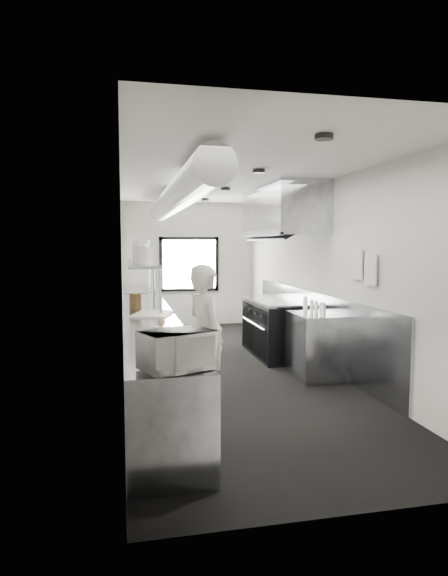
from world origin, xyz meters
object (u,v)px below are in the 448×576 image
line_cook (206,338)px  microwave (178,350)px  plate_stack_d (140,250)px  squeeze_bottle_b (321,309)px  squeeze_bottle_d (312,306)px  prep_counter (150,350)px  small_plate (161,327)px  far_work_table (140,312)px  knife_block (135,301)px  exhaust_hood (282,212)px  plate_stack_c (142,251)px  cutting_board (153,314)px  squeeze_bottle_a (324,310)px  pass_shelf (141,264)px  squeeze_bottle_c (316,308)px  deli_tub_a (143,349)px  range (278,327)px  deli_tub_b (144,339)px  plate_stack_b (140,254)px  bottle_station (317,345)px  squeeze_bottle_e (305,304)px  plate_stack_a (144,255)px

line_cook → microwave: (-0.49, -1.59, 0.23)m
plate_stack_d → squeeze_bottle_b: plate_stack_d is taller
squeeze_bottle_d → squeeze_bottle_b: bearing=-90.5°
prep_counter → small_plate: 0.98m
far_work_table → knife_block: size_ratio=5.32×
exhaust_hood → plate_stack_c: size_ratio=6.07×
prep_counter → cutting_board: bearing=73.1°
squeeze_bottle_a → pass_shelf: bearing=139.8°
knife_block → squeeze_bottle_c: knife_block is taller
microwave → deli_tub_a: size_ratio=3.84×
range → deli_tub_a: bearing=-124.8°
deli_tub_a → cutting_board: (0.24, 2.39, -0.04)m
deli_tub_b → deli_tub_a: bearing=-93.4°
plate_stack_b → pass_shelf: bearing=83.6°
plate_stack_c → prep_counter: bearing=-89.4°
cutting_board → squeeze_bottle_a: (2.22, -0.63, 0.08)m
squeeze_bottle_b → small_plate: bearing=-167.7°
bottle_station → microwave: microwave is taller
range → small_plate: range is taller
far_work_table → line_cook: size_ratio=0.73×
squeeze_bottle_a → squeeze_bottle_e: squeeze_bottle_e is taller
far_work_table → squeeze_bottle_e: size_ratio=6.08×
squeeze_bottle_c → squeeze_bottle_e: bearing=97.4°
plate_stack_a → plate_stack_c: 0.96m
squeeze_bottle_d → deli_tub_a: bearing=-138.5°
prep_counter → range: size_ratio=3.75×
prep_counter → plate_stack_a: (-0.02, 0.82, 1.25)m
plate_stack_b → squeeze_bottle_c: (2.35, -1.37, -0.73)m
far_work_table → squeeze_bottle_c: 4.56m
cutting_board → plate_stack_b: size_ratio=2.21×
prep_counter → knife_block: knife_block is taller
microwave → knife_block: microwave is taller
line_cook → pass_shelf: bearing=-4.9°
far_work_table → squeeze_bottle_e: 4.28m
range → knife_block: (-2.36, -0.37, 0.54)m
deli_tub_b → squeeze_bottle_d: squeeze_bottle_d is taller
prep_counter → cutting_board: cutting_board is taller
range → plate_stack_b: 2.59m
microwave → prep_counter: bearing=68.1°
microwave → pass_shelf: bearing=68.3°
prep_counter → cutting_board: size_ratio=9.40×
small_plate → plate_stack_c: size_ratio=0.53×
microwave → plate_stack_c: size_ratio=1.39×
line_cook → squeeze_bottle_d: size_ratio=9.90×
squeeze_bottle_b → squeeze_bottle_d: bearing=89.5°
plate_stack_a → squeeze_bottle_e: plate_stack_a is taller
pass_shelf → knife_block: size_ratio=13.31×
plate_stack_a → squeeze_bottle_e: bearing=-18.1°
exhaust_hood → squeeze_bottle_e: size_ratio=11.15×
squeeze_bottle_d → far_work_table: bearing=121.4°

